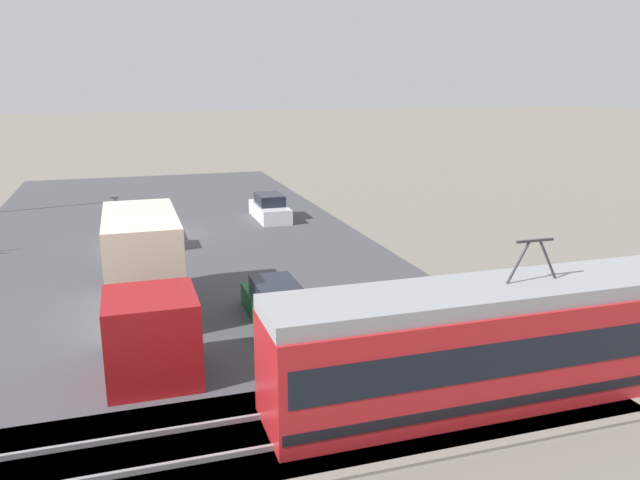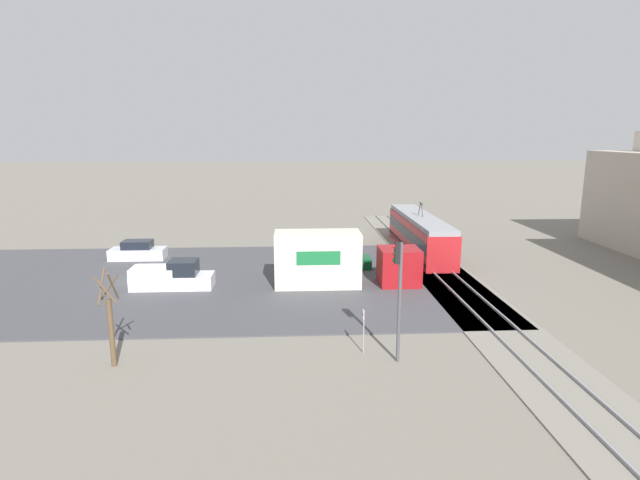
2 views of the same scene
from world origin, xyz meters
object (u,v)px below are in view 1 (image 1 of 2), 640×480
Objects in this scene: light_rail_tram at (526,339)px; sedan_car_0 at (270,209)px; box_truck at (145,278)px; sedan_car_1 at (276,304)px; pickup_truck at (136,235)px.

light_rail_tram reaches higher than sedan_car_0.
box_truck is 4.64m from sedan_car_1.
light_rail_tram reaches higher than sedan_car_1.
pickup_truck is 1.28× the size of sedan_car_1.
sedan_car_0 reaches higher than sedan_car_1.
light_rail_tram is 1.47× the size of box_truck.
light_rail_tram is at bearing 116.90° from pickup_truck.
box_truck is 11.09m from pickup_truck.
sedan_car_0 is (-8.11, -15.92, -1.07)m from box_truck.
sedan_car_0 is 1.06× the size of sedan_car_1.
box_truck reaches higher than pickup_truck.
box_truck is (9.66, -8.13, 0.17)m from light_rail_tram.
pickup_truck is at bearing 30.82° from sedan_car_0.
light_rail_tram reaches higher than box_truck.
light_rail_tram reaches higher than pickup_truck.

